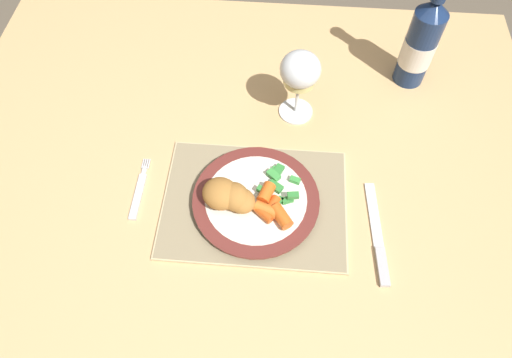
% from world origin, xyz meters
% --- Properties ---
extents(ground_plane, '(6.00, 6.00, 0.00)m').
position_xyz_m(ground_plane, '(0.00, 0.00, 0.00)').
color(ground_plane, brown).
extents(dining_table, '(1.22, 1.03, 0.74)m').
position_xyz_m(dining_table, '(0.00, 0.00, 0.65)').
color(dining_table, tan).
rests_on(dining_table, ground).
extents(placemat, '(0.34, 0.25, 0.01)m').
position_xyz_m(placemat, '(0.03, -0.07, 0.74)').
color(placemat, '#CCB789').
rests_on(placemat, dining_table).
extents(dinner_plate, '(0.23, 0.23, 0.02)m').
position_xyz_m(dinner_plate, '(0.04, -0.07, 0.76)').
color(dinner_plate, white).
rests_on(dinner_plate, placemat).
extents(breaded_croquettes, '(0.12, 0.09, 0.05)m').
position_xyz_m(breaded_croquettes, '(-0.01, -0.08, 0.79)').
color(breaded_croquettes, '#A87033').
rests_on(breaded_croquettes, dinner_plate).
extents(green_beans_pile, '(0.08, 0.09, 0.02)m').
position_xyz_m(green_beans_pile, '(0.08, -0.04, 0.77)').
color(green_beans_pile, '#338438').
rests_on(green_beans_pile, dinner_plate).
extents(glazed_carrots, '(0.07, 0.09, 0.02)m').
position_xyz_m(glazed_carrots, '(0.07, -0.10, 0.78)').
color(glazed_carrots, '#CC5119').
rests_on(glazed_carrots, dinner_plate).
extents(fork, '(0.01, 0.14, 0.01)m').
position_xyz_m(fork, '(-0.19, -0.06, 0.74)').
color(fork, silver).
rests_on(fork, dining_table).
extents(table_knife, '(0.03, 0.20, 0.01)m').
position_xyz_m(table_knife, '(0.26, -0.13, 0.74)').
color(table_knife, silver).
rests_on(table_knife, dining_table).
extents(wine_glass, '(0.08, 0.08, 0.16)m').
position_xyz_m(wine_glass, '(0.10, 0.16, 0.85)').
color(wine_glass, silver).
rests_on(wine_glass, dining_table).
extents(bottle, '(0.07, 0.07, 0.28)m').
position_xyz_m(bottle, '(0.35, 0.28, 0.84)').
color(bottle, navy).
rests_on(bottle, dining_table).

